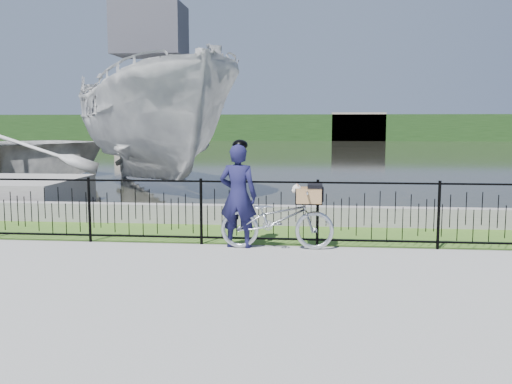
# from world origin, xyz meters

# --- Properties ---
(ground) EXTENTS (120.00, 120.00, 0.00)m
(ground) POSITION_xyz_m (0.00, 0.00, 0.00)
(ground) COLOR gray
(ground) RESTS_ON ground
(grass_strip) EXTENTS (60.00, 2.00, 0.01)m
(grass_strip) POSITION_xyz_m (0.00, 2.60, 0.00)
(grass_strip) COLOR #416720
(grass_strip) RESTS_ON ground
(water) EXTENTS (120.00, 120.00, 0.00)m
(water) POSITION_xyz_m (0.00, 33.00, 0.00)
(water) COLOR black
(water) RESTS_ON ground
(quay_wall) EXTENTS (60.00, 0.30, 0.40)m
(quay_wall) POSITION_xyz_m (0.00, 3.60, 0.20)
(quay_wall) COLOR gray
(quay_wall) RESTS_ON ground
(fence) EXTENTS (14.00, 0.06, 1.15)m
(fence) POSITION_xyz_m (0.00, 1.60, 0.58)
(fence) COLOR black
(fence) RESTS_ON ground
(far_treeline) EXTENTS (120.00, 6.00, 3.00)m
(far_treeline) POSITION_xyz_m (0.00, 60.00, 1.50)
(far_treeline) COLOR #22431A
(far_treeline) RESTS_ON ground
(far_building_left) EXTENTS (8.00, 4.00, 4.00)m
(far_building_left) POSITION_xyz_m (-18.00, 58.00, 2.00)
(far_building_left) COLOR #A39583
(far_building_left) RESTS_ON ground
(far_building_right) EXTENTS (6.00, 3.00, 3.20)m
(far_building_right) POSITION_xyz_m (6.00, 58.50, 1.60)
(far_building_right) COLOR #A39583
(far_building_right) RESTS_ON ground
(bicycle_rig) EXTENTS (1.90, 0.66, 1.11)m
(bicycle_rig) POSITION_xyz_m (0.34, 1.40, 0.51)
(bicycle_rig) COLOR #B5BAC2
(bicycle_rig) RESTS_ON ground
(cyclist) EXTENTS (0.69, 0.49, 1.82)m
(cyclist) POSITION_xyz_m (-0.33, 1.45, 0.90)
(cyclist) COLOR #16163D
(cyclist) RESTS_ON ground
(boat_near) EXTENTS (8.78, 10.90, 5.81)m
(boat_near) POSITION_xyz_m (-4.31, 10.21, 2.11)
(boat_near) COLOR #B9BAB9
(boat_near) RESTS_ON water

